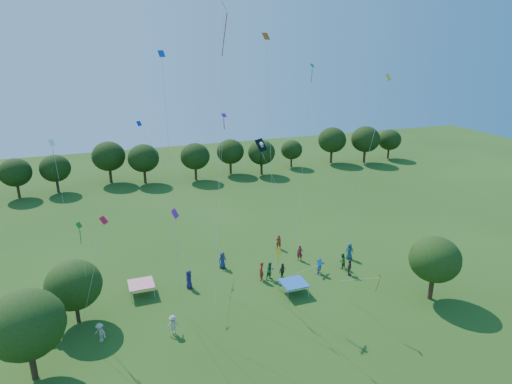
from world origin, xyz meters
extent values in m
cylinder|color=#422B19|center=(-16.38, 12.78, 1.04)|extent=(0.43, 0.43, 2.07)
ellipsoid|color=#213E11|center=(-16.38, 12.78, 4.22)|extent=(5.07, 5.07, 4.56)
cylinder|color=#422B19|center=(-13.63, 18.62, 0.77)|extent=(0.32, 0.32, 1.53)
ellipsoid|color=#213E11|center=(-13.63, 18.62, 3.40)|extent=(4.40, 4.40, 3.96)
cylinder|color=#422B19|center=(15.52, 11.68, 0.99)|extent=(0.41, 0.41, 1.99)
ellipsoid|color=#213E11|center=(15.52, 11.68, 3.85)|extent=(4.37, 4.37, 3.94)
cylinder|color=#422B19|center=(-21.78, 54.28, 0.93)|extent=(0.38, 0.38, 1.87)
ellipsoid|color=black|center=(-21.78, 54.28, 3.77)|extent=(4.48, 4.48, 4.03)
cylinder|color=#422B19|center=(-16.56, 54.89, 0.92)|extent=(0.38, 0.38, 1.84)
ellipsoid|color=black|center=(-16.56, 54.89, 3.72)|extent=(4.42, 4.42, 3.98)
cylinder|color=#422B19|center=(-8.83, 57.29, 1.07)|extent=(0.44, 0.44, 2.14)
ellipsoid|color=black|center=(-8.83, 57.29, 4.33)|extent=(5.14, 5.14, 4.63)
cylinder|color=#422B19|center=(-3.73, 55.12, 1.01)|extent=(0.42, 0.42, 2.03)
ellipsoid|color=black|center=(-3.73, 55.12, 4.09)|extent=(4.86, 4.86, 4.37)
cylinder|color=#422B19|center=(4.25, 54.00, 0.98)|extent=(0.40, 0.40, 1.96)
ellipsoid|color=black|center=(4.25, 54.00, 3.96)|extent=(4.71, 4.71, 4.24)
cylinder|color=#422B19|center=(10.62, 55.53, 0.96)|extent=(0.39, 0.39, 1.91)
ellipsoid|color=black|center=(10.62, 55.53, 3.87)|extent=(4.59, 4.59, 4.13)
cylinder|color=#422B19|center=(15.42, 53.36, 0.94)|extent=(0.39, 0.39, 1.89)
ellipsoid|color=black|center=(15.42, 53.36, 3.82)|extent=(4.54, 4.54, 4.08)
cylinder|color=#422B19|center=(22.08, 55.90, 0.79)|extent=(0.33, 0.33, 1.58)
ellipsoid|color=black|center=(22.08, 55.90, 3.20)|extent=(3.80, 3.80, 3.42)
cylinder|color=#422B19|center=(30.27, 56.13, 1.07)|extent=(0.44, 0.44, 2.13)
ellipsoid|color=black|center=(30.27, 56.13, 4.31)|extent=(5.12, 5.12, 4.61)
cylinder|color=#422B19|center=(36.10, 54.14, 1.09)|extent=(0.45, 0.45, 2.18)
ellipsoid|color=black|center=(36.10, 54.14, 4.41)|extent=(5.24, 5.24, 4.72)
cylinder|color=#422B19|center=(42.14, 55.19, 0.91)|extent=(0.37, 0.37, 1.81)
ellipsoid|color=black|center=(42.14, 55.19, 3.66)|extent=(4.35, 4.35, 3.91)
cube|color=#EE1C3D|center=(-8.30, 21.19, 1.05)|extent=(2.20, 2.20, 0.08)
cylinder|color=#999999|center=(-9.30, 20.19, 0.55)|extent=(0.05, 0.05, 1.10)
cylinder|color=#999999|center=(-7.30, 20.19, 0.55)|extent=(0.05, 0.05, 1.10)
cylinder|color=#999999|center=(-9.30, 22.19, 0.55)|extent=(0.05, 0.05, 1.10)
cylinder|color=#999999|center=(-7.30, 22.19, 0.55)|extent=(0.05, 0.05, 1.10)
cube|color=#1B5AB4|center=(4.57, 16.64, 1.05)|extent=(2.20, 2.20, 0.08)
cylinder|color=#999999|center=(3.57, 15.64, 0.55)|extent=(0.05, 0.05, 1.10)
cylinder|color=#999999|center=(5.57, 15.64, 0.55)|extent=(0.05, 0.05, 1.10)
cylinder|color=#999999|center=(3.57, 17.64, 0.55)|extent=(0.05, 0.05, 1.10)
cylinder|color=#999999|center=(5.57, 17.64, 0.55)|extent=(0.05, 0.05, 1.10)
imported|color=#1C1C52|center=(-4.05, 20.80, 0.88)|extent=(0.53, 0.90, 1.77)
imported|color=maroon|center=(6.89, 25.64, 0.80)|extent=(0.68, 0.54, 1.61)
imported|color=#2A6237|center=(3.53, 19.70, 0.91)|extent=(0.99, 0.70, 1.81)
imported|color=#B39D8F|center=(-6.68, 14.43, 0.80)|extent=(1.07, 0.54, 1.60)
imported|color=#433B35|center=(11.03, 17.83, 0.83)|extent=(0.98, 1.02, 1.66)
imported|color=#955793|center=(8.43, 19.07, 0.83)|extent=(1.55, 1.40, 1.66)
imported|color=navy|center=(12.86, 20.84, 0.88)|extent=(0.95, 0.94, 1.76)
imported|color=maroon|center=(7.86, 22.31, 0.83)|extent=(0.74, 0.66, 1.66)
imported|color=#285D27|center=(11.10, 19.33, 0.80)|extent=(0.90, 0.71, 1.60)
imported|color=#AEA88B|center=(-12.02, 15.34, 0.79)|extent=(1.04, 1.06, 1.57)
imported|color=#38322D|center=(4.67, 19.43, 0.80)|extent=(1.02, 0.86, 1.60)
imported|color=#8E5389|center=(-15.34, 16.85, 0.93)|extent=(1.77, 1.52, 1.86)
imported|color=navy|center=(-0.10, 23.47, 0.86)|extent=(0.90, 0.56, 1.71)
imported|color=#9F281C|center=(2.67, 19.87, 0.94)|extent=(0.74, 0.83, 1.88)
cube|color=black|center=(2.11, 18.54, 13.43)|extent=(1.24, 1.14, 0.94)
cube|color=black|center=(2.11, 18.59, 12.14)|extent=(0.09, 0.27, 1.18)
sphere|color=white|center=(2.11, 18.48, 13.53)|extent=(0.34, 0.34, 0.34)
cylinder|color=white|center=(2.11, 18.48, 13.25)|extent=(0.25, 0.48, 0.32)
cylinder|color=white|center=(2.11, 18.48, 13.25)|extent=(0.25, 0.48, 0.32)
cylinder|color=beige|center=(3.74, 14.79, 7.14)|extent=(3.28, 7.54, 11.68)
cube|color=red|center=(-1.33, 16.84, 23.98)|extent=(0.53, 0.74, 0.58)
cube|color=red|center=(-1.33, 16.89, 22.06)|extent=(0.35, 0.60, 2.94)
cylinder|color=beige|center=(-2.60, 14.73, 12.50)|extent=(2.56, 4.24, 22.40)
cube|color=red|center=(8.41, 9.68, 4.70)|extent=(0.36, 0.51, 0.40)
cube|color=red|center=(8.41, 9.73, 3.79)|extent=(0.21, 0.26, 1.21)
cylinder|color=beige|center=(8.36, 12.43, 2.90)|extent=(0.11, 5.51, 3.22)
cube|color=#D04E0A|center=(1.82, 16.84, 21.97)|extent=(0.68, 0.57, 0.50)
cylinder|color=beige|center=(2.37, 16.83, 11.51)|extent=(1.13, 0.02, 20.42)
cube|color=yellow|center=(8.98, 11.52, 19.24)|extent=(0.58, 0.50, 0.46)
cylinder|color=beige|center=(8.48, 13.44, 10.16)|extent=(1.01, 3.85, 17.73)
cube|color=#267A16|center=(-12.58, 17.03, 8.95)|extent=(0.45, 0.48, 0.38)
cube|color=#267A16|center=(-12.58, 17.08, 8.05)|extent=(0.09, 0.29, 1.25)
cylinder|color=beige|center=(-12.57, 17.26, 5.04)|extent=(0.04, 0.48, 7.48)
cube|color=#1226B4|center=(-6.90, 25.53, 14.62)|extent=(0.51, 0.48, 0.42)
cylinder|color=beige|center=(-3.47, 23.89, 7.86)|extent=(6.87, 3.30, 13.14)
cube|color=#A11A98|center=(-6.74, 10.03, 11.63)|extent=(0.55, 0.63, 0.51)
cylinder|color=beige|center=(-6.16, 13.56, 6.35)|extent=(1.17, 7.07, 10.10)
cube|color=white|center=(-13.89, 20.96, 14.34)|extent=(0.47, 0.54, 0.44)
cube|color=white|center=(-13.89, 21.01, 13.71)|extent=(0.09, 0.16, 0.65)
cylinder|color=beige|center=(-13.42, 19.14, 7.72)|extent=(0.96, 3.67, 12.84)
cube|color=#0B7AA9|center=(3.13, 9.45, 6.81)|extent=(0.44, 0.34, 0.31)
cube|color=#0B7AA9|center=(3.13, 9.50, 6.23)|extent=(0.14, 0.16, 0.67)
cylinder|color=beige|center=(2.77, 13.19, 3.98)|extent=(0.74, 7.49, 5.36)
cube|color=red|center=(-10.87, 13.64, 10.40)|extent=(0.59, 0.64, 0.44)
cylinder|color=beige|center=(-12.06, 14.81, 5.73)|extent=(2.41, 2.36, 8.88)
cube|color=yellow|center=(-3.83, 28.29, 11.38)|extent=(0.56, 0.60, 0.36)
cylinder|color=beige|center=(-1.95, 24.98, 6.24)|extent=(3.78, 6.63, 9.89)
cube|color=yellow|center=(2.22, 14.75, 5.39)|extent=(0.60, 0.51, 0.39)
cube|color=yellow|center=(2.22, 14.80, 4.57)|extent=(0.15, 0.23, 0.98)
cylinder|color=beige|center=(2.44, 15.77, 3.24)|extent=(0.45, 2.06, 3.88)
cube|color=#198A31|center=(9.62, 24.54, 19.37)|extent=(0.53, 0.50, 0.34)
cube|color=#198A31|center=(9.62, 24.59, 18.41)|extent=(0.12, 0.31, 1.34)
cylinder|color=beige|center=(9.07, 24.66, 10.24)|extent=(1.11, 0.25, 17.89)
cube|color=#1342BE|center=(-6.17, 15.00, 20.87)|extent=(0.51, 0.41, 0.43)
cylinder|color=beige|center=(-5.84, 16.21, 10.99)|extent=(0.68, 2.45, 19.38)
cube|color=#8D178C|center=(-0.46, 20.50, 15.75)|extent=(0.45, 0.39, 0.29)
cube|color=#8D178C|center=(-0.46, 20.55, 15.02)|extent=(0.15, 0.22, 0.96)
cylinder|color=beige|center=(-1.20, 20.20, 8.45)|extent=(1.50, 0.63, 14.29)
camera|label=1|loc=(-11.03, -16.09, 21.74)|focal=32.00mm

